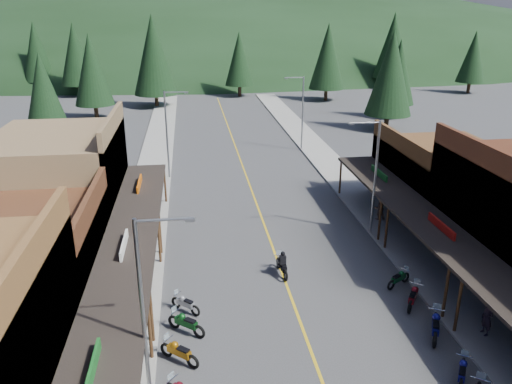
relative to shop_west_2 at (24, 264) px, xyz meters
name	(u,v)px	position (x,y,z in m)	size (l,w,h in m)	color
ground	(294,305)	(13.75, -1.70, -2.53)	(220.00, 220.00, 0.00)	#38383A
centerline	(249,182)	(13.75, 18.30, -2.53)	(0.15, 90.00, 0.01)	gold
sidewalk_west	(151,186)	(5.05, 18.30, -2.46)	(3.40, 94.00, 0.15)	gray
sidewalk_east	(342,177)	(22.45, 18.30, -2.46)	(3.40, 94.00, 0.15)	gray
shop_west_2	(24,264)	(0.00, 0.00, 0.00)	(10.90, 9.00, 6.20)	#3F2111
shop_west_3	(63,184)	(-0.03, 9.60, 0.99)	(10.90, 10.20, 8.20)	brown
shop_east_3	(442,180)	(27.51, 9.60, 0.00)	(10.90, 10.20, 6.20)	#4C2D16
streetlight_0	(146,306)	(6.80, -7.70, 1.93)	(2.16, 0.18, 8.00)	gray
streetlight_1	(168,131)	(6.80, 20.30, 1.93)	(2.16, 0.18, 8.00)	gray
streetlight_2	(373,173)	(20.71, 6.30, 1.93)	(2.16, 0.18, 8.00)	gray
streetlight_3	(301,110)	(20.71, 28.30, 1.93)	(2.16, 0.18, 8.00)	gray
ridge_hill	(203,59)	(13.75, 133.30, -2.53)	(310.00, 140.00, 60.00)	black
pine_1	(75,54)	(-10.25, 68.30, 4.70)	(5.88, 5.88, 12.50)	black
pine_2	(154,55)	(3.75, 56.30, 5.46)	(6.72, 6.72, 14.00)	black
pine_3	(239,59)	(17.75, 64.30, 3.95)	(5.04, 5.04, 11.00)	black
pine_4	(328,56)	(31.75, 58.30, 4.70)	(5.88, 5.88, 12.50)	black
pine_5	(393,45)	(47.75, 70.30, 5.46)	(6.72, 6.72, 14.00)	black
pine_6	(473,57)	(59.75, 62.30, 3.95)	(5.04, 5.04, 11.00)	black
pine_7	(36,52)	(-18.25, 74.30, 4.70)	(5.88, 5.88, 12.50)	black
pine_8	(43,87)	(-8.25, 38.30, 3.44)	(4.48, 4.48, 10.00)	black
pine_9	(398,72)	(37.75, 43.30, 3.85)	(4.93, 4.93, 10.80)	black
pine_10	(92,70)	(-4.25, 48.30, 4.25)	(5.38, 5.38, 11.60)	black
pine_11	(391,73)	(33.75, 36.30, 4.65)	(5.82, 5.82, 12.40)	black
bike_west_6	(179,351)	(7.78, -5.45, -1.93)	(0.70, 2.11, 1.21)	#9A5F0B
bike_west_7	(186,322)	(8.10, -3.35, -1.92)	(0.72, 2.15, 1.23)	#0D4115
bike_west_8	(185,303)	(8.06, -1.52, -2.00)	(0.62, 1.87, 1.07)	gray
bike_east_5	(462,371)	(19.54, -8.29, -1.97)	(0.65, 1.96, 1.12)	navy
bike_east_6	(436,325)	(19.87, -5.22, -1.87)	(0.78, 2.33, 1.33)	navy
bike_east_7	(413,296)	(19.96, -2.57, -1.92)	(0.71, 2.14, 1.22)	maroon
bike_east_8	(399,278)	(19.99, -0.58, -2.00)	(0.62, 1.86, 1.06)	#0E4720
rider_on_bike	(282,265)	(13.71, 1.61, -1.89)	(0.90, 2.17, 1.61)	black
pedestrian_east_a	(487,318)	(22.25, -5.53, -1.48)	(0.66, 0.43, 1.80)	black
pedestrian_east_b	(379,208)	(22.23, 8.40, -1.51)	(0.84, 0.49, 1.74)	brown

